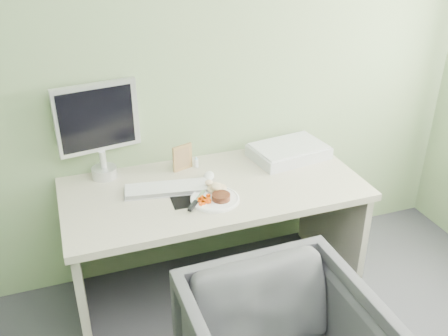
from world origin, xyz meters
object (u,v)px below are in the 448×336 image
object	(u,v)px
scanner	(289,152)
monitor	(98,126)
plate	(215,199)
desk	(214,215)

from	to	relation	value
scanner	monitor	bearing A→B (deg)	164.98
scanner	plate	bearing A→B (deg)	-158.46
scanner	monitor	xyz separation A→B (m)	(-1.07, 0.13, 0.27)
desk	scanner	world-z (taller)	scanner
plate	scanner	distance (m)	0.66
desk	plate	size ratio (longest dim) A/B	6.37
plate	scanner	bearing A→B (deg)	29.46
plate	desk	bearing A→B (deg)	73.62
monitor	plate	bearing A→B (deg)	-51.99
desk	plate	world-z (taller)	plate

